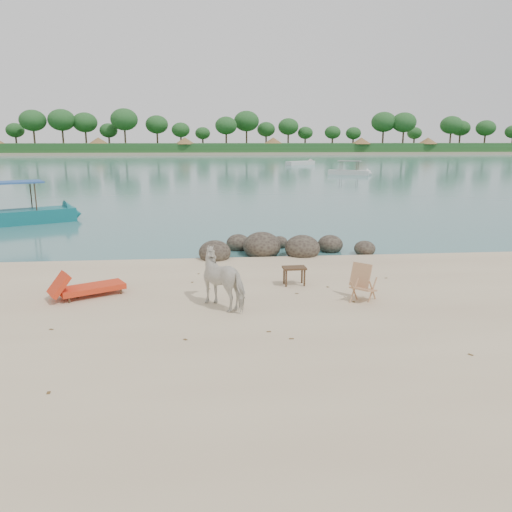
# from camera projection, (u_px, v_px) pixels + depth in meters

# --- Properties ---
(water) EXTENTS (400.00, 400.00, 0.00)m
(water) POSITION_uv_depth(u_px,v_px,m) (214.00, 161.00, 98.69)
(water) COLOR #336767
(water) RESTS_ON ground
(far_shore) EXTENTS (420.00, 90.00, 1.40)m
(far_shore) POSITION_uv_depth(u_px,v_px,m) (212.00, 152.00, 176.28)
(far_shore) COLOR tan
(far_shore) RESTS_ON ground
(far_scenery) EXTENTS (420.00, 18.00, 9.50)m
(far_scenery) POSITION_uv_depth(u_px,v_px,m) (212.00, 143.00, 143.27)
(far_scenery) COLOR #1E4C1E
(far_scenery) RESTS_ON ground
(boulders) EXTENTS (6.33, 2.86, 1.01)m
(boulders) POSITION_uv_depth(u_px,v_px,m) (275.00, 248.00, 17.91)
(boulders) COLOR #2B221D
(boulders) RESTS_ON ground
(cow) EXTENTS (1.64, 1.73, 1.39)m
(cow) POSITION_uv_depth(u_px,v_px,m) (225.00, 279.00, 12.05)
(cow) COLOR white
(cow) RESTS_ON ground
(side_table) EXTENTS (0.66, 0.44, 0.51)m
(side_table) POSITION_uv_depth(u_px,v_px,m) (294.00, 277.00, 13.89)
(side_table) COLOR #382616
(side_table) RESTS_ON ground
(lounge_chair) EXTENTS (2.11, 1.58, 0.61)m
(lounge_chair) POSITION_uv_depth(u_px,v_px,m) (92.00, 285.00, 12.93)
(lounge_chair) COLOR red
(lounge_chair) RESTS_ON ground
(deck_chair) EXTENTS (0.85, 0.85, 0.90)m
(deck_chair) POSITION_uv_depth(u_px,v_px,m) (363.00, 285.00, 12.48)
(deck_chair) COLOR tan
(deck_chair) RESTS_ON ground
(boat_near) EXTENTS (6.86, 4.56, 3.36)m
(boat_near) POSITION_uv_depth(u_px,v_px,m) (5.00, 189.00, 23.95)
(boat_near) COLOR #0F5F66
(boat_near) RESTS_ON water
(boat_mid) EXTENTS (5.40, 3.62, 2.67)m
(boat_mid) POSITION_uv_depth(u_px,v_px,m) (349.00, 163.00, 59.10)
(boat_mid) COLOR silver
(boat_mid) RESTS_ON water
(boat_far) EXTENTS (5.96, 4.92, 0.74)m
(boat_far) POSITION_uv_depth(u_px,v_px,m) (300.00, 162.00, 82.54)
(boat_far) COLOR silver
(boat_far) RESTS_ON water
(dead_leaves) EXTENTS (8.67, 7.22, 0.00)m
(dead_leaves) POSITION_uv_depth(u_px,v_px,m) (244.00, 309.00, 12.04)
(dead_leaves) COLOR brown
(dead_leaves) RESTS_ON ground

